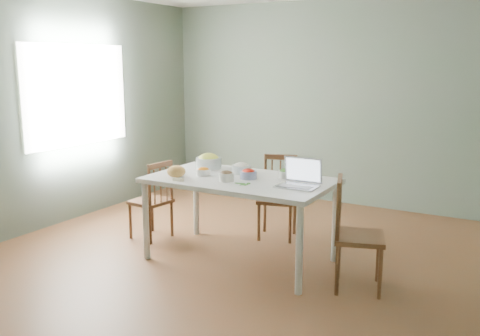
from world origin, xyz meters
The scene contains 20 objects.
floor centered at (0.00, 0.00, 0.00)m, with size 5.00×5.00×0.00m, color brown.
wall_back centered at (0.00, 2.50, 1.35)m, with size 5.00×0.00×2.70m, color slate.
wall_front centered at (0.00, -2.50, 1.35)m, with size 5.00×0.00×2.70m, color slate.
wall_left centered at (-2.50, 0.00, 1.35)m, with size 0.00×5.00×2.70m, color slate.
window_left centered at (-2.48, 0.30, 1.50)m, with size 0.04×1.60×1.20m, color white.
dining_table centered at (-0.04, -0.03, 0.41)m, with size 1.73×0.97×0.81m, color white, non-canonical shape.
chair_far centered at (-0.02, 0.75, 0.45)m, with size 0.39×0.38×0.89m, color #5A2F15, non-canonical shape.
chair_left centered at (-1.21, 0.06, 0.43)m, with size 0.38×0.36×0.86m, color #5A2F15, non-canonical shape.
chair_right centered at (1.16, -0.10, 0.48)m, with size 0.42×0.40×0.95m, color #5A2F15, non-canonical shape.
bread_boule centered at (-0.58, -0.30, 0.87)m, with size 0.18×0.18×0.12m, color tan.
butter_stick centered at (-0.48, -0.42, 0.82)m, with size 0.10×0.03×0.03m, color #F8ECC4.
bowl_squash centered at (-0.56, 0.22, 0.89)m, with size 0.26×0.26×0.15m, color gold, non-canonical shape.
bowl_carrot centered at (-0.41, -0.09, 0.85)m, with size 0.14×0.14×0.08m, color orange, non-canonical shape.
bowl_onion centered at (-0.14, 0.18, 0.86)m, with size 0.19×0.19×0.10m, color beige, non-canonical shape.
bowl_mushroom centered at (-0.09, -0.19, 0.86)m, with size 0.14×0.14×0.09m, color black, non-canonical shape.
bowl_redpep centered at (0.04, 0.00, 0.86)m, with size 0.16×0.16×0.09m, color red, non-canonical shape.
bowl_broccoli centered at (0.32, 0.21, 0.85)m, with size 0.14×0.14×0.09m, color #1C4018, non-canonical shape.
flatbread centered at (0.29, 0.34, 0.82)m, with size 0.18×0.18×0.02m, color tan.
basil_bunch centered at (0.09, -0.23, 0.82)m, with size 0.17×0.17×0.02m, color #2D6D28, non-canonical shape.
laptop centered at (0.58, -0.10, 0.93)m, with size 0.35×0.28×0.25m, color silver, non-canonical shape.
Camera 1 is at (2.37, -4.21, 1.89)m, focal length 39.17 mm.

